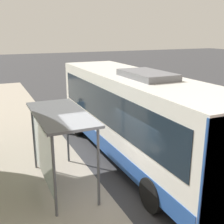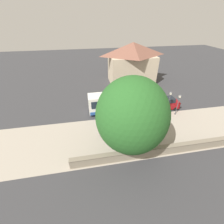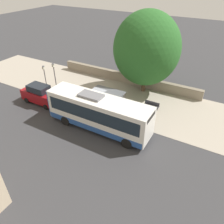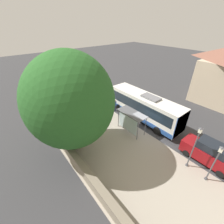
# 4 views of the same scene
# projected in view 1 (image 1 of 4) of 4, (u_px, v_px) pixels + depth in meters

# --- Properties ---
(ground_plane) EXTENTS (120.00, 120.00, 0.00)m
(ground_plane) POSITION_uv_depth(u_px,v_px,m) (113.00, 199.00, 8.49)
(ground_plane) COLOR #353538
(ground_plane) RESTS_ON ground
(bus) EXTENTS (2.62, 10.20, 3.57)m
(bus) POSITION_uv_depth(u_px,v_px,m) (135.00, 114.00, 10.67)
(bus) COLOR silver
(bus) RESTS_ON ground
(bus_shelter) EXTENTS (1.55, 3.44, 2.48)m
(bus_shelter) POSITION_uv_depth(u_px,v_px,m) (56.00, 127.00, 8.68)
(bus_shelter) COLOR #515459
(bus_shelter) RESTS_ON ground
(pedestrian) EXTENTS (0.34, 0.23, 1.77)m
(pedestrian) POSITION_uv_depth(u_px,v_px,m) (66.00, 113.00, 13.64)
(pedestrian) COLOR #2D3347
(pedestrian) RESTS_ON ground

